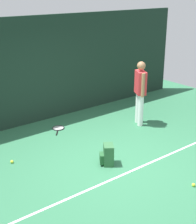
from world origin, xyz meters
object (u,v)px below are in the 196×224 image
tennis_ball_near_player (12,162)px  tennis_racket (58,128)px  backpack (108,155)px  tennis_player (140,89)px  tennis_ball_mid_court (194,185)px

tennis_ball_near_player → tennis_racket: bearing=28.8°
backpack → tennis_ball_near_player: bearing=-94.9°
backpack → tennis_ball_near_player: backpack is taller
tennis_player → tennis_ball_mid_court: tennis_player is taller
backpack → tennis_ball_mid_court: backpack is taller
tennis_player → backpack: (-2.08, -1.18, -0.76)m
backpack → tennis_ball_mid_court: (0.71, -1.64, -0.18)m
tennis_player → tennis_racket: size_ratio=2.87×
tennis_racket → tennis_ball_mid_court: 3.90m
tennis_player → backpack: 2.51m
tennis_ball_near_player → tennis_player: bearing=-1.5°
tennis_player → tennis_ball_near_player: tennis_player is taller
tennis_player → backpack: size_ratio=3.86×
backpack → tennis_player: bearing=154.0°
backpack → tennis_ball_near_player: (-1.55, 1.27, -0.18)m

